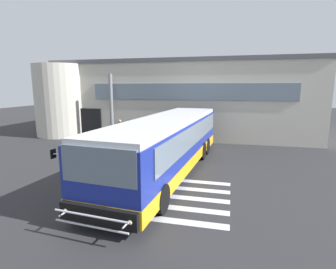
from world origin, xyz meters
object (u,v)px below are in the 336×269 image
Objects in this scene: entry_support_column at (111,108)px; passenger_near_column at (120,129)px; passenger_at_curb_edge at (147,131)px; passenger_by_doorway at (129,131)px; bus_main_foreground at (168,145)px.

passenger_near_column is (0.80, -0.30, -1.63)m from entry_support_column.
passenger_by_doorway is at bearing -154.52° from passenger_at_curb_edge.
entry_support_column is 9.20m from bus_main_foreground.
passenger_near_column is 1.00× the size of passenger_at_curb_edge.
bus_main_foreground is 8.38m from passenger_near_column.
passenger_at_curb_edge is at bearing -9.23° from entry_support_column.
bus_main_foreground is 7.14m from passenger_by_doorway.
passenger_near_column is 2.23m from passenger_at_curb_edge.
passenger_near_column is 1.30m from passenger_by_doorway.
passenger_near_column is 1.00× the size of passenger_by_doorway.
passenger_near_column is (-5.34, 6.44, -0.41)m from bus_main_foreground.
passenger_near_column is at bearing 145.14° from passenger_by_doorway.
entry_support_column is at bearing 132.32° from bus_main_foreground.
bus_main_foreground is at bearing -53.12° from passenger_by_doorway.
bus_main_foreground reaches higher than passenger_near_column.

